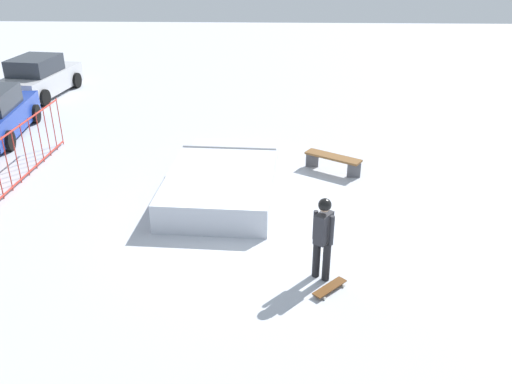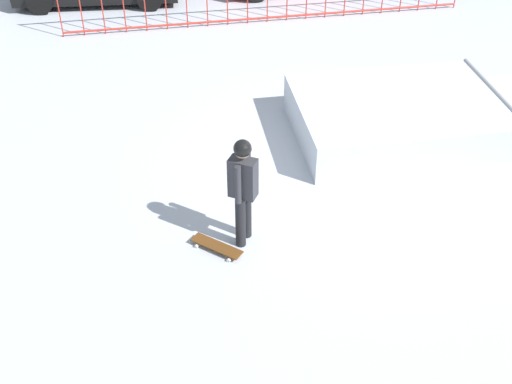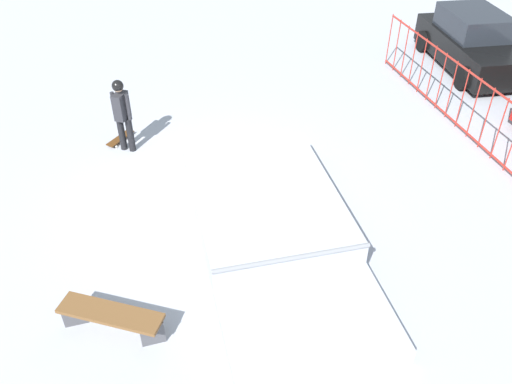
{
  "view_description": "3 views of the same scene",
  "coord_description": "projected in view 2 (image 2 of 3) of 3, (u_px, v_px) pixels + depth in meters",
  "views": [
    {
      "loc": [
        -11.0,
        -0.6,
        6.12
      ],
      "look_at": [
        -0.27,
        -0.24,
        0.9
      ],
      "focal_mm": 37.86,
      "sensor_mm": 36.0,
      "label": 1
    },
    {
      "loc": [
        -3.65,
        -8.86,
        6.48
      ],
      "look_at": [
        -2.07,
        -1.76,
        1.0
      ],
      "focal_mm": 46.91,
      "sensor_mm": 36.0,
      "label": 2
    },
    {
      "loc": [
        8.39,
        -1.65,
        6.58
      ],
      "look_at": [
        0.93,
        0.57,
        0.6
      ],
      "focal_mm": 36.78,
      "sensor_mm": 36.0,
      "label": 3
    }
  ],
  "objects": [
    {
      "name": "skateboard",
      "position": [
        217.0,
        246.0,
        9.6
      ],
      "size": [
        0.71,
        0.7,
        0.09
      ],
      "rotation": [
        0.0,
        0.0,
        2.36
      ],
      "color": "#593314",
      "rests_on": "ground"
    },
    {
      "name": "skater",
      "position": [
        243.0,
        185.0,
        9.23
      ],
      "size": [
        0.44,
        0.4,
        1.73
      ],
      "rotation": [
        0.0,
        0.0,
        2.55
      ],
      "color": "black",
      "rests_on": "ground"
    },
    {
      "name": "ground_plane",
      "position": [
        351.0,
        162.0,
        11.44
      ],
      "size": [
        60.0,
        60.0,
        0.0
      ],
      "primitive_type": "plane",
      "color": "#B2B7C1"
    },
    {
      "name": "skate_ramp",
      "position": [
        422.0,
        117.0,
        12.04
      ],
      "size": [
        5.53,
        2.89,
        0.74
      ],
      "rotation": [
        0.0,
        0.0,
        -0.05
      ],
      "color": "silver",
      "rests_on": "ground"
    }
  ]
}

